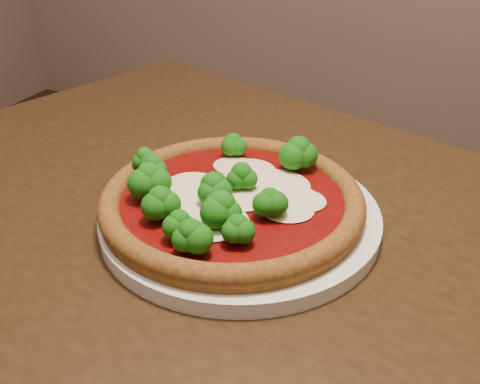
% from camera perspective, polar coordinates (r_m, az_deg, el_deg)
% --- Properties ---
extents(dining_table, '(1.38, 1.07, 0.75)m').
position_cam_1_polar(dining_table, '(0.65, 4.76, -13.21)').
color(dining_table, black).
rests_on(dining_table, floor).
extents(plate, '(0.32, 0.32, 0.02)m').
position_cam_1_polar(plate, '(0.61, 0.00, -2.51)').
color(plate, silver).
rests_on(plate, dining_table).
extents(pizza, '(0.30, 0.30, 0.06)m').
position_cam_1_polar(pizza, '(0.60, -1.19, -0.51)').
color(pizza, brown).
rests_on(pizza, plate).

